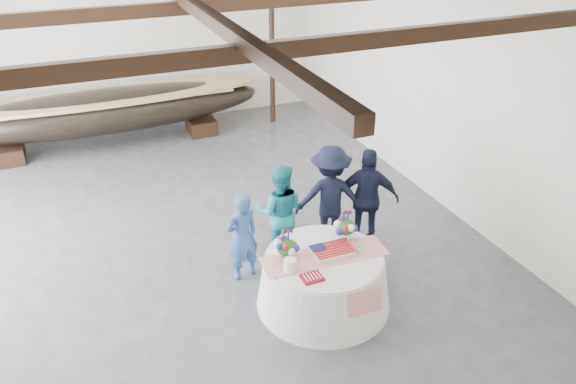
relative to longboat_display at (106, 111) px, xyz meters
name	(u,v)px	position (x,y,z in m)	size (l,w,h in m)	color
floor	(191,237)	(0.80, -4.81, -0.92)	(10.00, 12.00, 0.01)	#3D3D42
wall_back	(125,41)	(0.80, 1.19, 1.33)	(10.00, 0.02, 4.50)	silver
wall_right	(433,86)	(5.80, -4.81, 1.33)	(0.02, 12.00, 4.50)	silver
pavilion_structure	(158,4)	(0.80, -3.99, 3.09)	(9.80, 11.76, 4.50)	black
longboat_display	(106,111)	(0.00, 0.00, 0.00)	(7.67, 1.53, 1.44)	black
banquet_table	(324,280)	(2.25, -7.41, -0.48)	(2.05, 2.05, 0.88)	silver
tabletop_items	(317,243)	(2.19, -7.25, 0.11)	(1.92, 0.99, 0.40)	red
guest_woman_blue	(242,237)	(1.34, -6.29, -0.15)	(0.56, 0.37, 1.54)	#2A4B88
guest_woman_teal	(280,212)	(2.12, -5.95, -0.05)	(0.84, 0.65, 1.73)	teal
guest_man_left	(330,197)	(3.07, -5.93, 0.02)	(1.22, 0.70, 1.88)	black
guest_man_right	(368,198)	(3.66, -6.19, 0.00)	(1.08, 0.45, 1.84)	black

